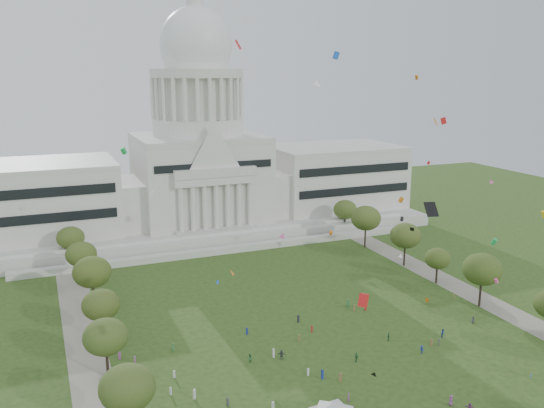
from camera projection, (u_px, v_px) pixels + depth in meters
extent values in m
plane|color=#2C4918|center=(361.00, 375.00, 110.32)|extent=(400.00, 400.00, 0.00)
cube|color=beige|center=(200.00, 222.00, 213.41)|extent=(160.00, 60.00, 4.00)
cube|color=beige|center=(228.00, 250.00, 183.93)|extent=(130.00, 3.00, 2.00)
cube|color=beige|center=(220.00, 238.00, 190.79)|extent=(140.00, 3.00, 5.00)
cube|color=silver|center=(38.00, 201.00, 189.18)|extent=(50.00, 34.00, 22.00)
cube|color=silver|center=(333.00, 178.00, 229.92)|extent=(50.00, 34.00, 22.00)
cube|color=silver|center=(126.00, 204.00, 198.43)|extent=(12.00, 26.00, 16.00)
cube|color=silver|center=(271.00, 191.00, 218.43)|extent=(12.00, 26.00, 16.00)
cube|color=silver|center=(200.00, 180.00, 208.87)|extent=(44.00, 38.00, 28.00)
cube|color=silver|center=(216.00, 181.00, 190.13)|extent=(28.00, 3.00, 2.40)
cube|color=black|center=(38.00, 206.00, 173.23)|extent=(46.00, 0.40, 11.00)
cube|color=black|center=(356.00, 180.00, 213.98)|extent=(46.00, 0.40, 11.00)
cylinder|color=silver|center=(198.00, 127.00, 204.44)|extent=(32.00, 32.00, 6.00)
cylinder|color=silver|center=(197.00, 98.00, 202.17)|extent=(28.00, 28.00, 14.00)
cylinder|color=beige|center=(197.00, 73.00, 200.23)|extent=(32.40, 32.40, 3.00)
cylinder|color=silver|center=(196.00, 57.00, 198.97)|extent=(22.00, 22.00, 8.00)
ellipsoid|color=white|center=(196.00, 45.00, 198.06)|extent=(25.00, 25.00, 26.20)
cylinder|color=silver|center=(195.00, 4.00, 194.99)|extent=(6.00, 6.00, 5.00)
cube|color=gray|center=(86.00, 351.00, 119.55)|extent=(8.00, 160.00, 0.04)
cube|color=gray|center=(457.00, 287.00, 155.11)|extent=(8.00, 160.00, 0.04)
ellipsoid|color=#374E1C|center=(127.00, 388.00, 89.28)|extent=(8.86, 8.86, 7.25)
cylinder|color=black|center=(107.00, 365.00, 108.59)|extent=(0.56, 0.56, 5.47)
ellipsoid|color=#364E1C|center=(105.00, 337.00, 107.27)|extent=(8.42, 8.42, 6.89)
cylinder|color=black|center=(480.00, 295.00, 141.67)|extent=(0.56, 0.56, 6.20)
ellipsoid|color=#314A16|center=(482.00, 269.00, 140.17)|extent=(9.55, 9.55, 7.82)
cylinder|color=black|center=(103.00, 329.00, 123.92)|extent=(0.56, 0.56, 5.27)
ellipsoid|color=#374717|center=(101.00, 305.00, 122.65)|extent=(8.12, 8.12, 6.65)
cylinder|color=black|center=(437.00, 275.00, 157.30)|extent=(0.56, 0.56, 4.56)
ellipsoid|color=#374D18|center=(438.00, 258.00, 156.20)|extent=(7.01, 7.01, 5.74)
cylinder|color=black|center=(94.00, 297.00, 140.50)|extent=(0.56, 0.56, 6.03)
ellipsoid|color=#374B15|center=(92.00, 272.00, 139.04)|extent=(9.29, 9.29, 7.60)
cylinder|color=black|center=(404.00, 256.00, 171.28)|extent=(0.56, 0.56, 5.97)
ellipsoid|color=#3C4D1B|center=(405.00, 236.00, 169.84)|extent=(9.19, 9.19, 7.52)
cylinder|color=black|center=(83.00, 274.00, 156.89)|extent=(0.56, 0.56, 5.41)
ellipsoid|color=#3B4F1A|center=(81.00, 254.00, 155.58)|extent=(8.33, 8.33, 6.81)
cylinder|color=black|center=(365.00, 238.00, 188.90)|extent=(0.56, 0.56, 6.37)
ellipsoid|color=#41511E|center=(366.00, 218.00, 187.36)|extent=(9.82, 9.82, 8.03)
cylinder|color=black|center=(72.00, 256.00, 172.61)|extent=(0.56, 0.56, 5.32)
ellipsoid|color=#384B19|center=(70.00, 238.00, 171.33)|extent=(8.19, 8.19, 6.70)
cylinder|color=black|center=(345.00, 225.00, 206.08)|extent=(0.56, 0.56, 5.47)
ellipsoid|color=#374F1B|center=(345.00, 210.00, 204.75)|extent=(8.42, 8.42, 6.89)
cylinder|color=#4C4C4C|center=(339.00, 407.00, 97.57)|extent=(0.12, 0.12, 2.46)
pyramid|color=silver|center=(333.00, 407.00, 93.53)|extent=(8.86, 8.86, 1.96)
imported|color=#4C4C51|center=(473.00, 320.00, 132.68)|extent=(0.97, 0.96, 1.69)
imported|color=navy|center=(443.00, 333.00, 125.87)|extent=(1.06, 0.96, 1.86)
imported|color=navy|center=(422.00, 349.00, 118.60)|extent=(0.76, 1.20, 1.72)
imported|color=#33723F|center=(356.00, 357.00, 115.21)|extent=(0.76, 1.20, 1.93)
imported|color=#4C4C51|center=(282.00, 355.00, 116.21)|extent=(1.91, 1.48, 1.93)
imported|color=#994C8C|center=(451.00, 400.00, 100.20)|extent=(0.76, 1.03, 1.93)
imported|color=#994C8C|center=(348.00, 398.00, 100.91)|extent=(0.84, 0.86, 1.91)
imported|color=#33723F|center=(250.00, 358.00, 114.90)|extent=(0.98, 0.69, 1.87)
imported|color=#4C4C51|center=(439.00, 342.00, 121.95)|extent=(1.02, 1.13, 1.57)
imported|color=#33723F|center=(389.00, 337.00, 124.08)|extent=(0.70, 1.11, 1.78)
imported|color=#994C8C|center=(470.00, 408.00, 97.89)|extent=(1.69, 1.77, 1.90)
cube|color=silver|center=(194.00, 394.00, 102.13)|extent=(0.57, 0.57, 1.88)
cube|color=olive|center=(340.00, 378.00, 107.62)|extent=(0.55, 0.55, 1.81)
cube|color=#B21E1E|center=(366.00, 307.00, 139.70)|extent=(0.46, 0.33, 1.57)
cube|color=silver|center=(170.00, 391.00, 103.41)|extent=(0.39, 0.47, 1.51)
cube|color=#33723F|center=(173.00, 347.00, 119.81)|extent=(0.29, 0.43, 1.57)
cube|color=navy|center=(247.00, 331.00, 127.13)|extent=(0.45, 0.46, 1.51)
cube|color=#994C8C|center=(120.00, 356.00, 116.18)|extent=(0.50, 0.43, 1.61)
cube|color=navy|center=(322.00, 374.00, 108.72)|extent=(0.36, 0.53, 1.89)
cube|color=#33723F|center=(348.00, 303.00, 141.81)|extent=(0.60, 0.54, 1.93)
cube|color=olive|center=(354.00, 308.00, 139.53)|extent=(0.33, 0.46, 1.61)
cube|color=olive|center=(431.00, 343.00, 121.69)|extent=(0.49, 0.49, 1.61)
cube|color=olive|center=(299.00, 338.00, 123.69)|extent=(0.44, 0.48, 1.55)
cube|color=silver|center=(273.00, 406.00, 98.60)|extent=(0.52, 0.48, 1.68)
cube|color=silver|center=(308.00, 372.00, 109.95)|extent=(0.40, 0.25, 1.49)
cube|color=silver|center=(274.00, 353.00, 116.98)|extent=(0.33, 0.50, 1.86)
cube|color=#B21E1E|center=(312.00, 329.00, 128.24)|extent=(0.45, 0.45, 1.47)
cube|color=#26262B|center=(298.00, 319.00, 133.15)|extent=(0.39, 0.52, 1.74)
cube|color=#994C8C|center=(273.00, 354.00, 116.99)|extent=(0.29, 0.44, 1.60)
cube|color=#4C4C51|center=(228.00, 402.00, 99.93)|extent=(0.47, 0.51, 1.63)
cube|color=silver|center=(174.00, 374.00, 109.19)|extent=(0.47, 0.42, 1.51)
cube|color=#994C8C|center=(135.00, 360.00, 114.21)|extent=(0.33, 0.48, 1.68)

